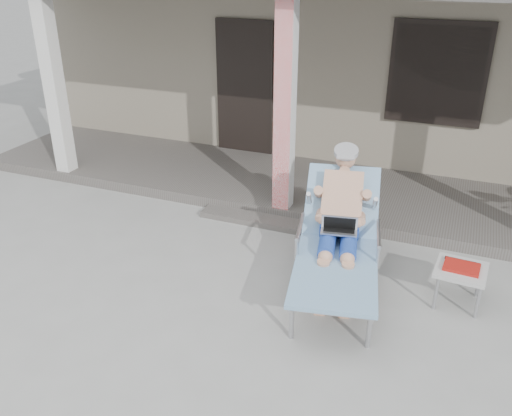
% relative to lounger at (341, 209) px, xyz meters
% --- Properties ---
extents(ground, '(60.00, 60.00, 0.00)m').
position_rel_lounger_xyz_m(ground, '(-1.04, -0.90, -0.84)').
color(ground, '#9E9E99').
rests_on(ground, ground).
extents(house, '(10.40, 5.40, 3.30)m').
position_rel_lounger_xyz_m(house, '(-1.04, 5.60, 0.82)').
color(house, gray).
rests_on(house, ground).
extents(porch_deck, '(10.00, 2.00, 0.15)m').
position_rel_lounger_xyz_m(porch_deck, '(-1.04, 2.10, -0.77)').
color(porch_deck, '#605B56').
rests_on(porch_deck, ground).
extents(porch_step, '(2.00, 0.30, 0.07)m').
position_rel_lounger_xyz_m(porch_step, '(-1.04, 0.95, -0.81)').
color(porch_step, '#605B56').
rests_on(porch_step, ground).
extents(lounger, '(1.16, 2.18, 1.37)m').
position_rel_lounger_xyz_m(lounger, '(0.00, 0.00, 0.00)').
color(lounger, '#B7B7BC').
rests_on(lounger, ground).
extents(side_table, '(0.51, 0.51, 0.43)m').
position_rel_lounger_xyz_m(side_table, '(1.22, 0.05, -0.48)').
color(side_table, '#BBBBB6').
rests_on(side_table, ground).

